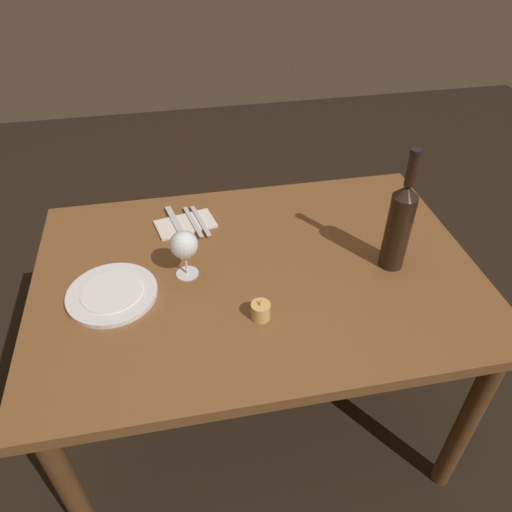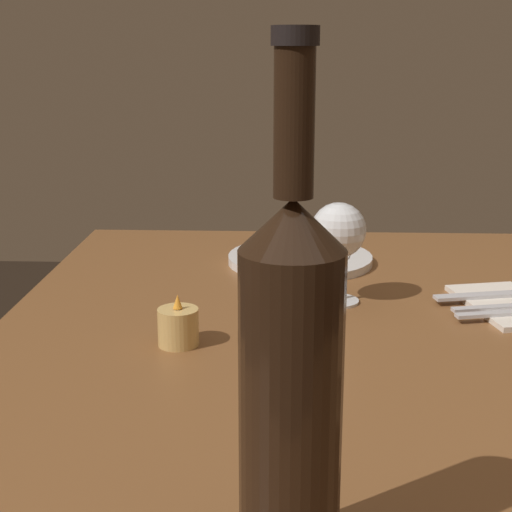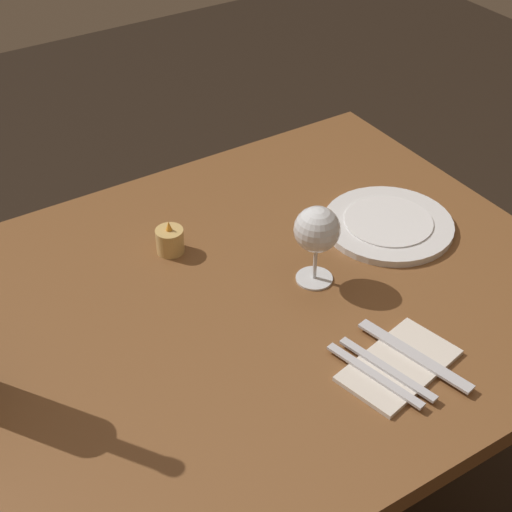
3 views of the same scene
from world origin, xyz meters
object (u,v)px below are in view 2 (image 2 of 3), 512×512
(folded_napkin, at_px, (507,305))
(wine_bottle, at_px, (291,381))
(fork_inner, at_px, (512,306))
(votive_candle, at_px, (178,328))
(table_knife, at_px, (502,294))
(wine_glass_left, at_px, (338,233))
(dinner_plate, at_px, (300,258))

(folded_napkin, bearing_deg, wine_bottle, 151.76)
(folded_napkin, xyz_separation_m, fork_inner, (-0.02, 0.00, 0.01))
(wine_bottle, relative_size, folded_napkin, 1.81)
(wine_bottle, height_order, folded_napkin, wine_bottle)
(votive_candle, height_order, table_knife, votive_candle)
(folded_napkin, xyz_separation_m, table_knife, (0.03, 0.00, 0.01))
(folded_napkin, relative_size, fork_inner, 1.17)
(wine_glass_left, distance_m, wine_bottle, 0.61)
(dinner_plate, bearing_deg, votive_candle, 157.85)
(folded_napkin, distance_m, fork_inner, 0.03)
(wine_bottle, xyz_separation_m, table_knife, (0.62, -0.32, -0.14))
(folded_napkin, bearing_deg, table_knife, 0.00)
(votive_candle, height_order, dinner_plate, votive_candle)
(dinner_plate, xyz_separation_m, fork_inner, (-0.25, -0.30, 0.00))
(votive_candle, relative_size, folded_napkin, 0.32)
(votive_candle, distance_m, table_knife, 0.49)
(table_knife, bearing_deg, fork_inner, 180.00)
(votive_candle, distance_m, fork_inner, 0.48)
(votive_candle, relative_size, dinner_plate, 0.27)
(fork_inner, bearing_deg, dinner_plate, 49.71)
(fork_inner, bearing_deg, votive_candle, 106.84)
(fork_inner, bearing_deg, folded_napkin, 0.00)
(dinner_plate, bearing_deg, fork_inner, -130.29)
(wine_glass_left, distance_m, table_knife, 0.26)
(dinner_plate, relative_size, fork_inner, 1.40)
(dinner_plate, distance_m, folded_napkin, 0.37)
(votive_candle, height_order, fork_inner, votive_candle)
(wine_glass_left, height_order, fork_inner, wine_glass_left)
(wine_glass_left, relative_size, dinner_plate, 0.60)
(fork_inner, bearing_deg, wine_glass_left, 80.94)
(wine_glass_left, xyz_separation_m, fork_inner, (-0.04, -0.25, -0.09))
(votive_candle, bearing_deg, wine_glass_left, -49.83)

